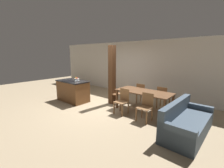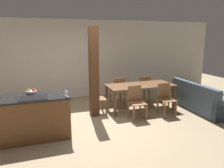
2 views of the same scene
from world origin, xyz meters
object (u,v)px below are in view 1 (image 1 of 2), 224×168
at_px(dining_chair_near_left, 122,101).
at_px(couch, 186,123).
at_px(dining_chair_far_left, 142,93).
at_px(kitchen_island, 73,91).
at_px(dining_table, 144,94).
at_px(fruit_bowl, 77,79).
at_px(wine_glass_far, 78,80).
at_px(timber_post, 112,75).
at_px(dining_chair_far_right, 163,97).
at_px(wine_glass_near, 75,81).
at_px(dining_chair_head_end, 114,93).
at_px(wine_glass_middle, 77,80).
at_px(dining_chair_near_right, 146,106).

distance_m(dining_chair_near_left, couch, 2.10).
bearing_deg(dining_chair_far_left, dining_chair_near_left, 90.00).
distance_m(kitchen_island, dining_table, 3.13).
relative_size(fruit_bowl, wine_glass_far, 1.54).
bearing_deg(timber_post, dining_table, 3.43).
height_order(dining_chair_near_left, dining_chair_far_right, same).
bearing_deg(wine_glass_near, dining_chair_head_end, 53.42).
xyz_separation_m(wine_glass_middle, dining_chair_near_right, (2.76, 0.53, -0.57)).
bearing_deg(kitchen_island, dining_chair_far_left, 32.58).
bearing_deg(wine_glass_far, dining_table, 25.79).
relative_size(wine_glass_middle, wine_glass_far, 1.00).
bearing_deg(wine_glass_middle, kitchen_island, 159.83).
height_order(wine_glass_middle, dining_chair_far_left, wine_glass_middle).
bearing_deg(kitchen_island, timber_post, 29.13).
distance_m(dining_table, couch, 1.83).
height_order(fruit_bowl, dining_table, fruit_bowl).
bearing_deg(dining_chair_near_right, dining_chair_near_left, 180.00).
distance_m(wine_glass_near, couch, 4.07).
distance_m(dining_chair_near_right, timber_post, 2.10).
relative_size(dining_table, dining_chair_far_right, 2.29).
bearing_deg(couch, dining_chair_far_left, 58.11).
bearing_deg(wine_glass_far, dining_chair_head_end, 49.76).
xyz_separation_m(dining_chair_near_right, dining_chair_far_right, (0.00, 1.34, 0.00)).
height_order(dining_chair_near_left, dining_chair_near_right, same).
relative_size(dining_table, couch, 1.01).
relative_size(wine_glass_near, dining_chair_near_right, 0.17).
xyz_separation_m(wine_glass_far, timber_post, (0.88, 1.03, 0.16)).
distance_m(wine_glass_near, dining_chair_near_left, 2.04).
xyz_separation_m(wine_glass_near, dining_table, (2.31, 1.27, -0.38)).
distance_m(dining_chair_near_left, timber_post, 1.36).
height_order(wine_glass_far, couch, wine_glass_far).
bearing_deg(dining_chair_far_left, dining_table, 123.79).
bearing_deg(fruit_bowl, timber_post, 21.15).
bearing_deg(fruit_bowl, dining_chair_head_end, 22.97).
xyz_separation_m(dining_chair_near_right, couch, (1.20, -0.03, -0.18)).
relative_size(wine_glass_near, dining_chair_head_end, 0.17).
relative_size(dining_chair_near_right, dining_chair_head_end, 1.00).
relative_size(wine_glass_far, dining_chair_near_left, 0.17).
height_order(kitchen_island, dining_chair_head_end, kitchen_island).
height_order(dining_chair_far_left, timber_post, timber_post).
relative_size(dining_chair_far_right, dining_chair_head_end, 1.00).
bearing_deg(dining_chair_head_end, fruit_bowl, 112.97).
xyz_separation_m(dining_chair_far_right, timber_post, (-1.88, -0.75, 0.74)).
xyz_separation_m(wine_glass_middle, wine_glass_far, (0.00, 0.08, 0.00)).
xyz_separation_m(dining_chair_near_left, couch, (2.09, -0.03, -0.18)).
xyz_separation_m(wine_glass_middle, dining_chair_head_end, (0.95, 1.20, -0.57)).
bearing_deg(dining_table, dining_chair_head_end, 180.00).
height_order(dining_table, dining_chair_near_right, dining_chair_near_right).
height_order(kitchen_island, dining_chair_far_right, kitchen_island).
bearing_deg(kitchen_island, wine_glass_middle, -20.17).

